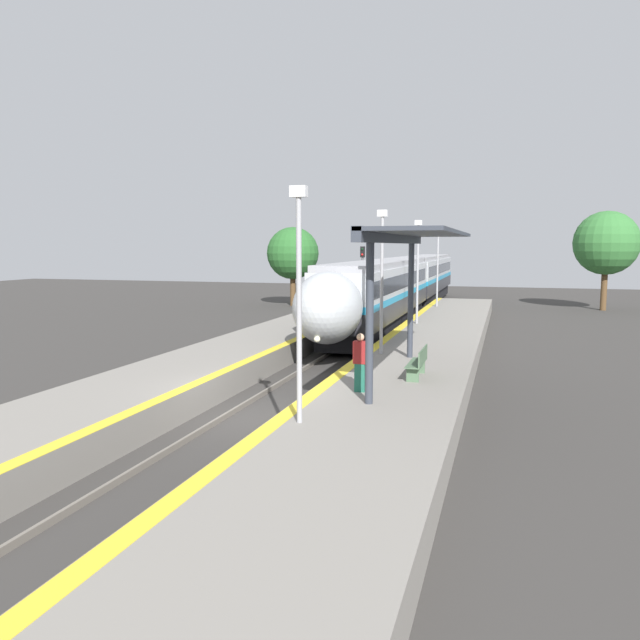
{
  "coord_description": "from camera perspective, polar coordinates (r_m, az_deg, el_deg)",
  "views": [
    {
      "loc": [
        6.65,
        -15.63,
        4.77
      ],
      "look_at": [
        0.56,
        4.65,
        2.25
      ],
      "focal_mm": 35.0,
      "sensor_mm": 36.0,
      "label": 1
    }
  ],
  "objects": [
    {
      "name": "station_canopy",
      "position": [
        18.56,
        8.56,
        7.06
      ],
      "size": [
        2.02,
        9.81,
        4.36
      ],
      "color": "#333842",
      "rests_on": "platform_right"
    },
    {
      "name": "platform_left",
      "position": [
        19.12,
        -15.88,
        -6.62
      ],
      "size": [
        3.72,
        64.0,
        0.86
      ],
      "color": "gray",
      "rests_on": "ground_plane"
    },
    {
      "name": "lamppost_far",
      "position": [
        31.89,
        8.92,
        5.03
      ],
      "size": [
        0.36,
        0.2,
        5.2
      ],
      "color": "#9E9EA3",
      "rests_on": "platform_right"
    },
    {
      "name": "railway_signal",
      "position": [
        40.27,
        3.9,
        4.07
      ],
      "size": [
        0.28,
        0.28,
        4.74
      ],
      "color": "#59595E",
      "rests_on": "ground_plane"
    },
    {
      "name": "train",
      "position": [
        42.25,
        7.64,
        3.35
      ],
      "size": [
        2.78,
        40.52,
        3.97
      ],
      "color": "black",
      "rests_on": "ground_plane"
    },
    {
      "name": "background_tree_left",
      "position": [
        49.9,
        -2.51,
        6.1
      ],
      "size": [
        4.14,
        4.14,
        6.27
      ],
      "color": "brown",
      "rests_on": "ground_plane"
    },
    {
      "name": "rail_left",
      "position": [
        17.9,
        -8.34,
        -8.5
      ],
      "size": [
        0.08,
        90.0,
        0.15
      ],
      "primitive_type": "cube",
      "color": "slate",
      "rests_on": "ground_plane"
    },
    {
      "name": "platform_right",
      "position": [
        16.5,
        5.62,
        -8.52
      ],
      "size": [
        4.04,
        64.0,
        0.86
      ],
      "color": "gray",
      "rests_on": "ground_plane"
    },
    {
      "name": "lamppost_near",
      "position": [
        13.6,
        -1.93,
        2.85
      ],
      "size": [
        0.36,
        0.2,
        5.2
      ],
      "color": "#9E9EA3",
      "rests_on": "platform_right"
    },
    {
      "name": "background_tree_right",
      "position": [
        50.85,
        24.71,
        6.4
      ],
      "size": [
        4.7,
        4.7,
        7.34
      ],
      "color": "brown",
      "rests_on": "ground_plane"
    },
    {
      "name": "lamppost_mid",
      "position": [
        22.66,
        5.68,
        4.39
      ],
      "size": [
        0.36,
        0.2,
        5.2
      ],
      "color": "#9E9EA3",
      "rests_on": "platform_right"
    },
    {
      "name": "ground_plane",
      "position": [
        17.64,
        -6.19,
        -8.95
      ],
      "size": [
        120.0,
        120.0,
        0.0
      ],
      "primitive_type": "plane",
      "color": "#383533"
    },
    {
      "name": "lamppost_farthest",
      "position": [
        41.18,
        10.71,
        5.37
      ],
      "size": [
        0.36,
        0.2,
        5.2
      ],
      "color": "#9E9EA3",
      "rests_on": "platform_right"
    },
    {
      "name": "person_waiting",
      "position": [
        16.86,
        3.7,
        -3.83
      ],
      "size": [
        0.36,
        0.22,
        1.59
      ],
      "color": "#1E604C",
      "rests_on": "platform_right"
    },
    {
      "name": "platform_bench",
      "position": [
        18.89,
        9.04,
        -3.79
      ],
      "size": [
        0.44,
        1.8,
        0.89
      ],
      "color": "#4C6B4C",
      "rests_on": "platform_right"
    },
    {
      "name": "rail_right",
      "position": [
        17.36,
        -3.97,
        -8.93
      ],
      "size": [
        0.08,
        90.0,
        0.15
      ],
      "primitive_type": "cube",
      "color": "slate",
      "rests_on": "ground_plane"
    }
  ]
}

